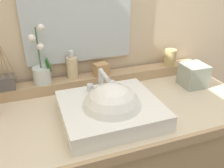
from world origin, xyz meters
The scene contains 9 objects.
back_ledge centered at (0.00, 0.26, 0.91)m, with size 1.31×0.09×0.06m, color tan.
sink_basin centered at (-0.05, -0.09, 0.92)m, with size 0.43×0.39×0.29m.
potted_plant centered at (-0.31, 0.26, 1.02)m, with size 0.10×0.09×0.31m.
soap_dispenser centered at (-0.14, 0.27, 1.01)m, with size 0.06×0.06×0.16m.
tumbler_cup centered at (0.47, 0.25, 0.99)m, with size 0.07×0.07×0.10m, color tan.
reed_diffuser centered at (-0.48, 0.26, 0.98)m, with size 0.10×0.08×0.24m.
trinket_box centered at (0.01, 0.25, 0.98)m, with size 0.08×0.06×0.07m, color tan.
tissue_box centered at (0.50, 0.06, 0.95)m, with size 0.13×0.13×0.13m, color #98A394.
mirror centered at (-0.08, 0.32, 1.32)m, with size 0.58×0.02×0.61m, color silver.
Camera 1 is at (-0.35, -0.94, 1.50)m, focal length 38.20 mm.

